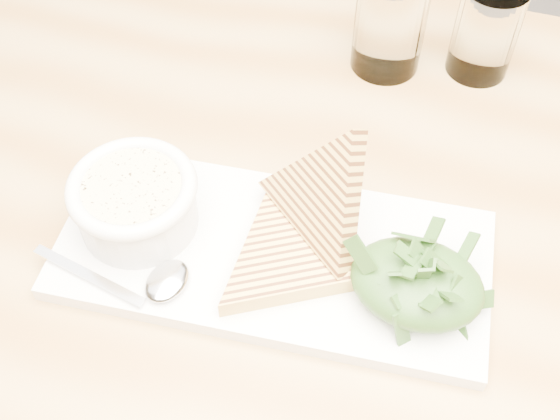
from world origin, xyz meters
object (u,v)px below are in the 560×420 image
(platter, at_px, (273,255))
(glass_near, at_px, (390,21))
(soup_bowl, at_px, (137,207))
(table_top, at_px, (405,289))
(glass_far, at_px, (486,31))

(platter, bearing_deg, glass_near, 84.10)
(soup_bowl, bearing_deg, platter, 4.53)
(platter, bearing_deg, table_top, 9.77)
(platter, xyz_separation_m, glass_far, (0.13, 0.32, 0.05))
(platter, relative_size, soup_bowl, 3.59)
(glass_far, bearing_deg, soup_bowl, -127.73)
(table_top, height_order, glass_near, glass_near)
(table_top, distance_m, platter, 0.13)
(table_top, bearing_deg, glass_near, 108.11)
(soup_bowl, relative_size, glass_far, 1.02)
(glass_near, xyz_separation_m, glass_far, (0.10, 0.03, -0.01))
(soup_bowl, xyz_separation_m, glass_near, (0.16, 0.31, 0.02))
(glass_far, bearing_deg, platter, -112.16)
(soup_bowl, distance_m, glass_near, 0.35)
(platter, bearing_deg, glass_far, 67.84)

